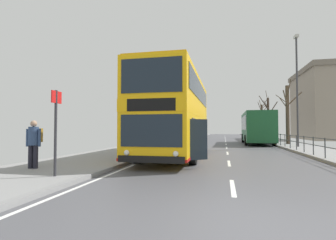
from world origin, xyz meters
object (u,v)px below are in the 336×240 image
(bus_stop_sign_near, at_px, (56,123))
(street_lamp_far_side, at_px, (297,83))
(double_decker_bus_main, at_px, (177,115))
(bare_tree_far_00, at_px, (288,113))
(bare_tree_far_02, at_px, (268,117))
(background_bus_far_lane, at_px, (257,127))
(pedestrian_with_backpack, at_px, (34,140))
(bare_tree_far_01, at_px, (262,119))

(bus_stop_sign_near, xyz_separation_m, street_lamp_far_side, (10.52, 15.13, 3.47))
(double_decker_bus_main, bearing_deg, bare_tree_far_00, 54.29)
(street_lamp_far_side, height_order, bare_tree_far_02, street_lamp_far_side)
(street_lamp_far_side, bearing_deg, bus_stop_sign_near, -124.82)
(background_bus_far_lane, bearing_deg, bare_tree_far_02, 73.34)
(street_lamp_far_side, height_order, bare_tree_far_00, street_lamp_far_side)
(pedestrian_with_backpack, bearing_deg, bare_tree_far_02, 66.01)
(pedestrian_with_backpack, relative_size, bus_stop_sign_near, 0.66)
(street_lamp_far_side, xyz_separation_m, bare_tree_far_00, (0.11, 3.60, -2.14))
(bus_stop_sign_near, height_order, street_lamp_far_side, street_lamp_far_side)
(bare_tree_far_01, relative_size, bare_tree_far_02, 0.97)
(background_bus_far_lane, bearing_deg, bare_tree_far_01, 80.25)
(pedestrian_with_backpack, bearing_deg, background_bus_far_lane, 63.18)
(bare_tree_far_00, relative_size, bare_tree_far_02, 0.88)
(street_lamp_far_side, bearing_deg, background_bus_far_lane, 113.88)
(background_bus_far_lane, relative_size, bus_stop_sign_near, 3.62)
(pedestrian_with_backpack, bearing_deg, bare_tree_far_00, 54.87)
(pedestrian_with_backpack, relative_size, street_lamp_far_side, 0.19)
(bus_stop_sign_near, relative_size, bare_tree_far_01, 0.40)
(bare_tree_far_00, distance_m, bare_tree_far_01, 17.44)
(bus_stop_sign_near, bearing_deg, background_bus_far_lane, 68.53)
(bare_tree_far_01, bearing_deg, bare_tree_far_00, -90.49)
(bare_tree_far_00, distance_m, bare_tree_far_02, 9.95)
(background_bus_far_lane, distance_m, bare_tree_far_00, 3.41)
(pedestrian_with_backpack, relative_size, bare_tree_far_01, 0.26)
(pedestrian_with_backpack, bearing_deg, bus_stop_sign_near, -34.63)
(street_lamp_far_side, bearing_deg, bare_tree_far_01, 89.30)
(street_lamp_far_side, xyz_separation_m, bare_tree_far_01, (0.26, 21.04, -2.09))
(bus_stop_sign_near, xyz_separation_m, bare_tree_far_02, (10.52, 28.67, 1.41))
(pedestrian_with_backpack, xyz_separation_m, bare_tree_far_02, (12.23, 27.49, 2.00))
(bus_stop_sign_near, bearing_deg, bare_tree_far_02, 69.85)
(pedestrian_with_backpack, height_order, bus_stop_sign_near, bus_stop_sign_near)
(bare_tree_far_00, bearing_deg, bare_tree_far_02, 90.62)
(background_bus_far_lane, relative_size, bare_tree_far_01, 1.43)
(street_lamp_far_side, height_order, bare_tree_far_01, street_lamp_far_side)
(bare_tree_far_01, bearing_deg, double_decker_bus_main, -106.25)
(bus_stop_sign_near, relative_size, bare_tree_far_02, 0.38)
(bare_tree_far_02, bearing_deg, bus_stop_sign_near, -110.15)
(double_decker_bus_main, xyz_separation_m, background_bus_far_lane, (5.77, 13.41, -0.57))
(background_bus_far_lane, relative_size, pedestrian_with_backpack, 5.44)
(double_decker_bus_main, xyz_separation_m, bare_tree_far_02, (8.19, 21.49, 0.84))
(double_decker_bus_main, relative_size, bus_stop_sign_near, 4.14)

